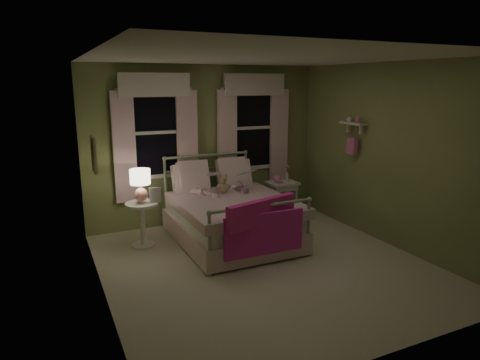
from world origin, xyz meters
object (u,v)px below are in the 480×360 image
child_left (202,172)px  nightstand_right (282,187)px  nightstand_left (142,218)px  bed (230,216)px  table_lamp (140,182)px  child_right (235,174)px  teddy_bear (223,185)px

child_left → nightstand_right: bearing=171.1°
child_left → nightstand_left: (-0.95, -0.10, -0.57)m
bed → table_lamp: (-1.23, 0.32, 0.57)m
nightstand_left → nightstand_right: (2.48, 0.28, 0.13)m
child_right → teddy_bear: child_right is taller
child_right → teddy_bear: (-0.28, -0.16, -0.12)m
teddy_bear → nightstand_right: (1.25, 0.33, -0.24)m
child_left → nightstand_left: child_left is taller
child_left → teddy_bear: child_left is taller
child_left → table_lamp: bearing=-9.2°
teddy_bear → nightstand_left: 1.29m
teddy_bear → table_lamp: table_lamp is taller
nightstand_right → teddy_bear: bearing=-165.0°
child_right → table_lamp: bearing=3.4°
child_right → table_lamp: (-1.51, -0.10, 0.04)m
child_right → table_lamp: 1.52m
bed → child_left: bearing=123.6°
nightstand_left → table_lamp: size_ratio=1.42×
bed → table_lamp: bearing=165.6°
child_right → table_lamp: child_right is taller
child_right → nightstand_left: bearing=3.4°
nightstand_left → table_lamp: bearing=180.0°
child_left → nightstand_left: bearing=-9.2°
teddy_bear → nightstand_right: 1.31m
nightstand_right → bed: bearing=-154.4°
child_left → nightstand_right: size_ratio=1.31×
bed → teddy_bear: (-0.00, 0.26, 0.41)m
teddy_bear → nightstand_left: bearing=177.5°
child_left → table_lamp: size_ratio=1.82×
child_left → table_lamp: child_left is taller
table_lamp → teddy_bear: bearing=-2.5°
child_right → nightstand_right: 1.05m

